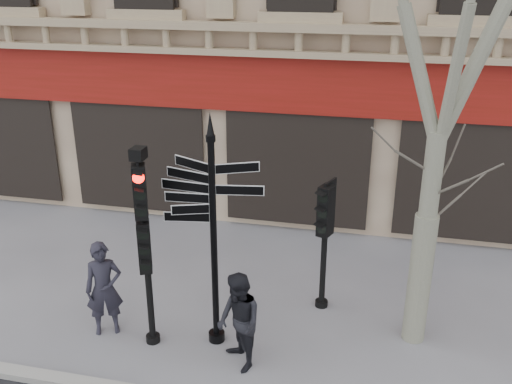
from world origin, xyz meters
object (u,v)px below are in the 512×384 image
fingerpost (212,195)px  traffic_signal_main (144,226)px  traffic_signal_secondary (325,224)px  pedestrian_a (104,289)px  pedestrian_b (239,322)px

fingerpost → traffic_signal_main: 1.22m
traffic_signal_secondary → pedestrian_a: size_ratio=1.43×
traffic_signal_main → traffic_signal_secondary: size_ratio=1.42×
traffic_signal_secondary → pedestrian_a: bearing=-135.0°
traffic_signal_main → traffic_signal_secondary: bearing=10.3°
traffic_signal_main → pedestrian_a: (-0.90, 0.11, -1.36)m
fingerpost → traffic_signal_secondary: 2.43m
pedestrian_a → pedestrian_b: 2.55m
pedestrian_b → fingerpost: bearing=-173.0°
fingerpost → traffic_signal_main: size_ratio=1.15×
traffic_signal_secondary → fingerpost: bearing=-117.8°
fingerpost → traffic_signal_main: fingerpost is taller
traffic_signal_main → pedestrian_b: (1.62, -0.28, -1.39)m
fingerpost → traffic_signal_secondary: fingerpost is taller
traffic_signal_secondary → traffic_signal_main: bearing=-126.6°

